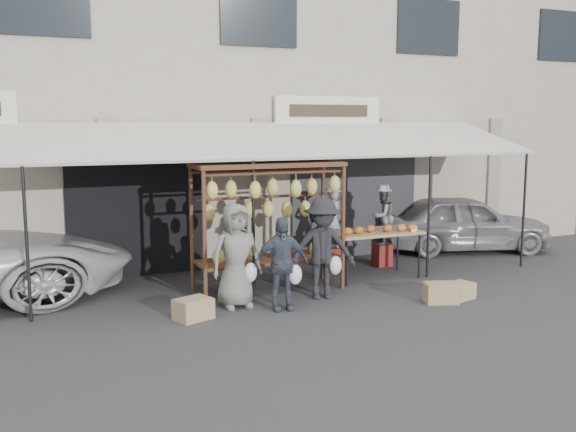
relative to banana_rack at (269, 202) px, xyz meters
name	(u,v)px	position (x,y,z in m)	size (l,w,h in m)	color
ground_plane	(338,308)	(0.62, -1.40, -1.56)	(90.00, 90.00, 0.00)	#2D2D30
shophouse	(216,92)	(0.62, 5.09, 2.09)	(24.00, 6.15, 7.30)	#ADA498
awning	(283,141)	(0.63, 0.88, 1.01)	(10.00, 2.35, 2.92)	silver
banana_rack	(269,202)	(0.00, 0.00, 0.00)	(2.60, 0.90, 2.24)	#472917
produce_table	(375,233)	(2.15, 0.06, -0.69)	(1.70, 0.90, 1.04)	tan
vendor_left	(332,219)	(1.79, 1.12, -0.55)	(0.43, 0.28, 1.18)	#9797A6
vendor_right	(383,216)	(2.85, 0.93, -0.54)	(0.55, 0.43, 1.13)	gray
customer_left	(236,256)	(-0.84, -0.70, -0.73)	(0.81, 0.53, 1.67)	slate
customer_mid	(281,263)	(-0.24, -1.12, -0.82)	(0.87, 0.36, 1.48)	#414858
customer_right	(322,249)	(0.64, -0.78, -0.72)	(1.09, 0.63, 1.68)	black
stool_left	(332,258)	(1.79, 1.12, -1.35)	(0.30, 0.30, 0.42)	maroon
stool_right	(382,255)	(2.85, 0.93, -1.33)	(0.32, 0.32, 0.45)	maroon
crate_near_a	(441,293)	(2.31, -1.77, -1.41)	(0.52, 0.40, 0.31)	tan
crate_near_b	(460,291)	(2.73, -1.73, -1.43)	(0.45, 0.34, 0.27)	tan
crate_far	(193,309)	(-1.64, -1.07, -1.41)	(0.52, 0.39, 0.31)	tan
sedan	(464,223)	(5.34, 1.51, -0.91)	(1.54, 3.82, 1.30)	gray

